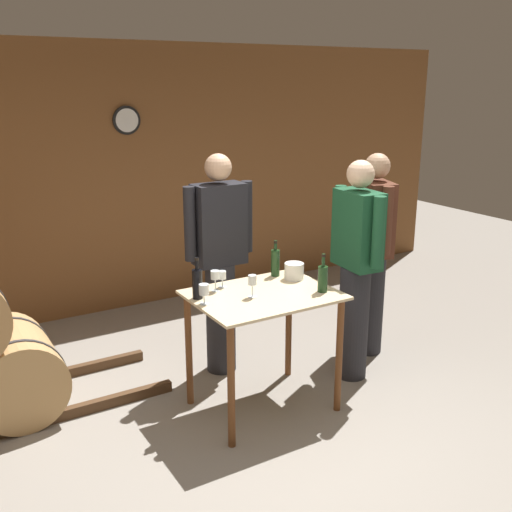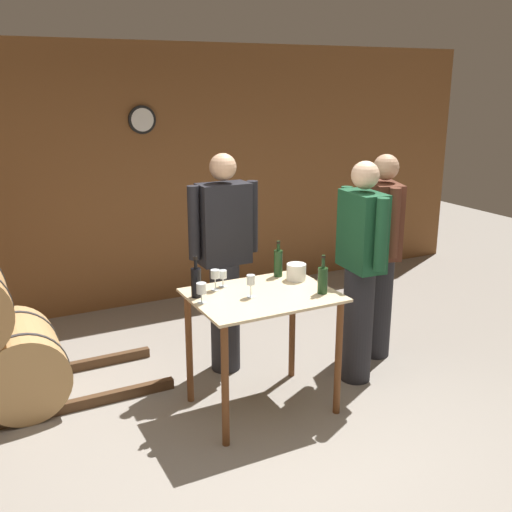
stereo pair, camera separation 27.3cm
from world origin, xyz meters
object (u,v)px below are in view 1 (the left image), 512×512
object	(u,v)px
wine_bottle_center	(323,278)
ice_bucket	(294,271)
person_visitor_with_scarf	(220,260)
wine_bottle_far_left	(197,283)
wine_glass_near_center	(215,276)
wine_glass_near_right	(222,276)
person_host	(356,267)
person_visitor_bearded	(373,250)
wine_bottle_left	(275,262)
wine_glass_near_left	(204,290)
wine_glass_far_side	(252,281)

from	to	relation	value
wine_bottle_center	ice_bucket	xyz separation A→B (m)	(-0.01, 0.34, -0.04)
ice_bucket	person_visitor_with_scarf	size ratio (longest dim) A/B	0.08
wine_bottle_far_left	wine_glass_near_center	world-z (taller)	wine_bottle_far_left
wine_bottle_far_left	wine_glass_near_center	bearing A→B (deg)	21.97
wine_bottle_far_left	wine_bottle_center	bearing A→B (deg)	-22.31
wine_bottle_far_left	wine_glass_near_right	bearing A→B (deg)	24.33
wine_bottle_far_left	wine_bottle_center	xyz separation A→B (m)	(0.81, -0.33, -0.01)
wine_bottle_center	person_host	distance (m)	0.54
person_host	wine_glass_near_center	bearing A→B (deg)	170.90
wine_bottle_far_left	person_visitor_bearded	world-z (taller)	person_visitor_bearded
wine_glass_near_center	wine_bottle_left	bearing A→B (deg)	7.37
wine_glass_near_left	wine_glass_near_right	world-z (taller)	wine_glass_near_left
wine_glass_far_side	person_host	xyz separation A→B (m)	(0.97, 0.06, -0.07)
wine_bottle_center	wine_glass_near_right	xyz separation A→B (m)	(-0.56, 0.45, -0.02)
wine_glass_near_left	person_visitor_with_scarf	bearing A→B (deg)	54.85
wine_glass_near_center	ice_bucket	distance (m)	0.64
wine_bottle_left	wine_bottle_center	distance (m)	0.48
wine_bottle_center	ice_bucket	world-z (taller)	wine_bottle_center
person_visitor_with_scarf	person_visitor_bearded	xyz separation A→B (m)	(1.28, -0.36, -0.02)
wine_bottle_far_left	person_host	world-z (taller)	person_host
person_host	person_visitor_bearded	bearing A→B (deg)	33.96
wine_glass_near_left	ice_bucket	size ratio (longest dim) A/B	0.96
wine_bottle_far_left	person_host	size ratio (longest dim) A/B	0.17
ice_bucket	wine_bottle_far_left	bearing A→B (deg)	-179.70
ice_bucket	person_visitor_with_scarf	bearing A→B (deg)	123.48
wine_bottle_far_left	wine_bottle_center	size ratio (longest dim) A/B	1.05
wine_glass_far_side	wine_glass_near_right	bearing A→B (deg)	105.99
wine_bottle_far_left	person_visitor_bearded	xyz separation A→B (m)	(1.73, 0.17, -0.07)
wine_glass_near_right	person_host	size ratio (longest dim) A/B	0.07
wine_glass_near_right	wine_glass_far_side	xyz separation A→B (m)	(0.08, -0.29, 0.03)
wine_glass_near_center	person_visitor_bearded	bearing A→B (deg)	3.84
wine_glass_far_side	wine_bottle_far_left	bearing A→B (deg)	152.70
wine_glass_far_side	person_visitor_with_scarf	distance (m)	0.72
wine_bottle_far_left	wine_glass_near_center	xyz separation A→B (m)	(0.17, 0.07, 0.00)
wine_glass_near_right	person_visitor_with_scarf	bearing A→B (deg)	64.53
wine_glass_near_left	person_host	distance (m)	1.32
wine_glass_near_right	ice_bucket	xyz separation A→B (m)	(0.55, -0.11, -0.02)
person_visitor_bearded	wine_bottle_left	bearing A→B (deg)	-178.10
wine_glass_near_right	person_visitor_bearded	distance (m)	1.48
wine_bottle_far_left	wine_glass_far_side	xyz separation A→B (m)	(0.33, -0.17, 0.00)
wine_glass_near_right	person_visitor_bearded	size ratio (longest dim) A/B	0.07
wine_glass_far_side	ice_bucket	world-z (taller)	wine_glass_far_side
ice_bucket	person_visitor_bearded	world-z (taller)	person_visitor_bearded
wine_glass_far_side	person_host	size ratio (longest dim) A/B	0.09
wine_bottle_far_left	person_host	xyz separation A→B (m)	(1.31, -0.11, -0.06)
wine_bottle_center	wine_bottle_left	bearing A→B (deg)	100.82
wine_bottle_center	wine_glass_near_left	bearing A→B (deg)	165.78
person_visitor_with_scarf	wine_bottle_left	bearing A→B (deg)	-55.43
person_visitor_with_scarf	wine_bottle_center	bearing A→B (deg)	-67.37
ice_bucket	person_host	distance (m)	0.52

